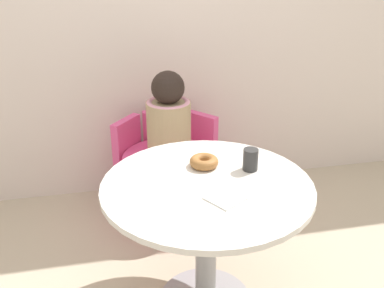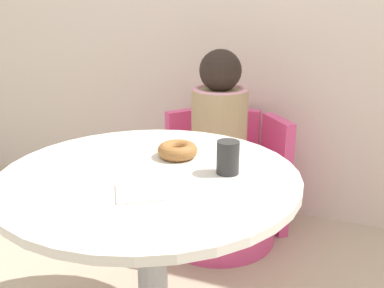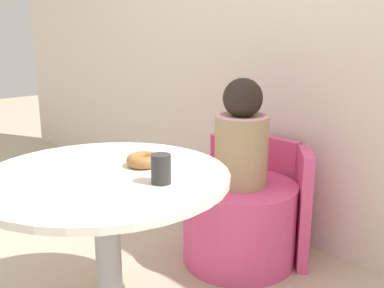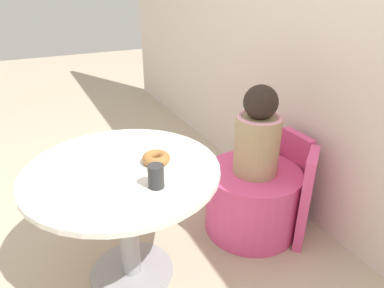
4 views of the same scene
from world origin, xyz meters
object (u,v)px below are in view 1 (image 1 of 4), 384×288
Objects in this scene: round_table at (207,213)px; cup at (250,160)px; child_figure at (169,119)px; donut at (204,162)px; tub_chair at (170,186)px.

cup is at bearing 21.18° from round_table.
donut is at bearing -84.60° from child_figure.
round_table is 9.03× the size of cup.
child_figure is 3.97× the size of donut.
round_table is 0.77m from child_figure.
round_table is 0.81m from tub_chair.
tub_chair is at bearing 95.40° from donut.
tub_chair is 1.09× the size of child_figure.
child_figure is at bearing 0.00° from tub_chair.
round_table is 6.87× the size of donut.
tub_chair is at bearing 109.80° from cup.
child_figure is 5.22× the size of cup.
round_table is 0.29m from cup.
round_table is 1.59× the size of tub_chair.
round_table reaches higher than tub_chair.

